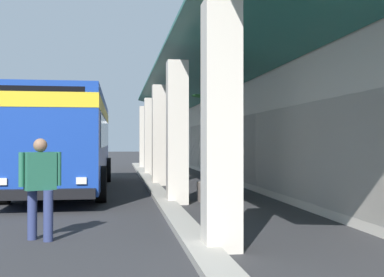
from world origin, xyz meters
name	(u,v)px	position (x,y,z in m)	size (l,w,h in m)	color
ground	(264,178)	(0.00, 8.00, 0.00)	(120.00, 120.00, 0.00)	#2D2D30
curb_strip	(151,184)	(2.90, 2.68, 0.06)	(33.65, 0.50, 0.12)	#9E998E
transit_bus	(67,136)	(4.19, -0.30, 1.85)	(11.21, 2.86, 3.34)	#193D9E
pedestrian	(40,183)	(12.92, 0.13, 0.97)	(0.42, 0.67, 1.72)	navy
potted_palm	(216,179)	(8.22, 4.12, 0.64)	(1.83, 1.63, 2.98)	gray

